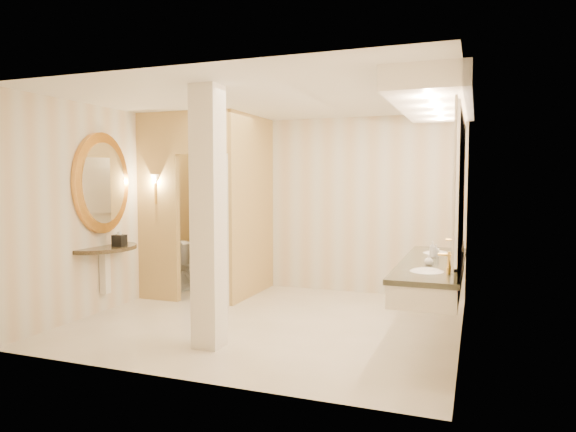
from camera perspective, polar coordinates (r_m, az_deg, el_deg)
name	(u,v)px	position (r m, az deg, el deg)	size (l,w,h in m)	color
floor	(269,321)	(6.48, -2.13, -11.56)	(4.50, 4.50, 0.00)	#F0E3D0
ceiling	(268,100)	(6.32, -2.20, 12.76)	(4.50, 4.50, 0.00)	white
wall_back	(317,205)	(8.14, 3.22, 1.26)	(4.50, 0.02, 2.70)	beige
wall_front	(179,226)	(4.48, -11.98, -1.05)	(4.50, 0.02, 2.70)	beige
wall_left	(117,209)	(7.41, -18.47, 0.79)	(0.02, 4.00, 2.70)	beige
wall_right	(463,217)	(5.79, 18.90, -0.06)	(0.02, 4.00, 2.70)	beige
toilet_closet	(223,204)	(7.61, -7.21, 1.31)	(1.50, 1.55, 2.70)	tan
wall_sconce	(155,181)	(7.55, -14.56, 3.83)	(0.14, 0.14, 0.42)	gold
vanity	(437,191)	(5.64, 16.18, 2.73)	(0.75, 2.58, 2.09)	white
console_shelf	(102,210)	(7.12, -19.96, 0.60)	(1.01, 1.01, 1.95)	black
pillar	(208,218)	(5.34, -8.84, -0.21)	(0.28, 0.28, 2.70)	white
tissue_box	(119,240)	(7.09, -18.22, -2.59)	(0.15, 0.15, 0.15)	black
toilet	(190,263)	(8.47, -10.84, -5.17)	(0.45, 0.78, 0.80)	white
soap_bottle_a	(436,251)	(6.01, 16.13, -3.73)	(0.06, 0.07, 0.14)	beige
soap_bottle_b	(429,260)	(5.40, 15.37, -4.74)	(0.09, 0.09, 0.11)	silver
soap_bottle_c	(432,250)	(5.95, 15.76, -3.60)	(0.07, 0.07, 0.18)	#C6B28C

